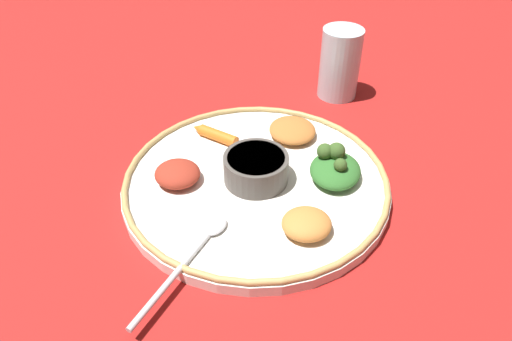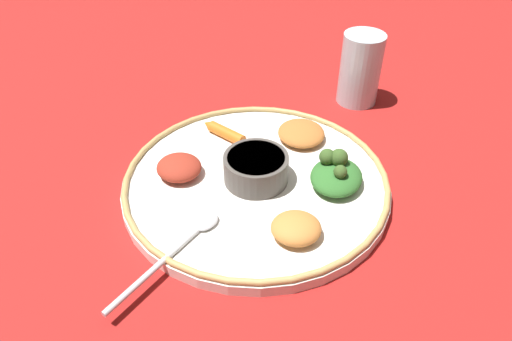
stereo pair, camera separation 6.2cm
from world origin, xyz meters
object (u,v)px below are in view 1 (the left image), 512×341
greens_pile (335,167)px  center_bowl (256,167)px  spoon (196,250)px  carrot_near_spoon (215,134)px  drinking_glass (339,68)px

greens_pile → center_bowl: bearing=-152.3°
center_bowl → greens_pile: (0.09, 0.05, -0.00)m
spoon → carrot_near_spoon: (-0.09, 0.20, 0.00)m
greens_pile → spoon: bearing=-117.7°
center_bowl → drinking_glass: bearing=85.4°
spoon → greens_pile: size_ratio=1.91×
greens_pile → drinking_glass: bearing=106.2°
greens_pile → carrot_near_spoon: (-0.18, 0.01, -0.01)m
carrot_near_spoon → spoon: bearing=-67.0°
center_bowl → carrot_near_spoon: size_ratio=1.09×
center_bowl → drinking_glass: 0.29m
carrot_near_spoon → center_bowl: bearing=-31.9°
center_bowl → carrot_near_spoon: (-0.09, 0.06, -0.01)m
center_bowl → greens_pile: size_ratio=0.93×
center_bowl → spoon: (-0.01, -0.14, -0.02)m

